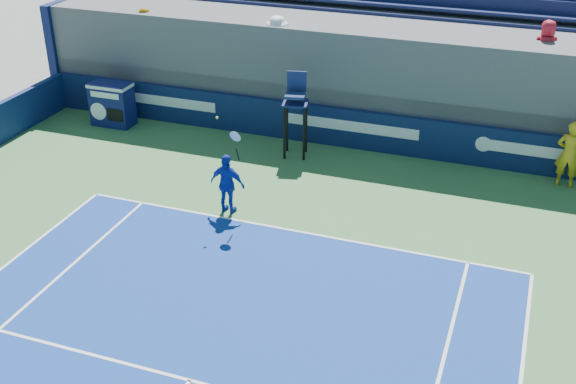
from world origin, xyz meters
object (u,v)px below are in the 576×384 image
(umpire_chair, at_px, (296,106))
(tennis_player, at_px, (228,184))
(ball_person, at_px, (569,154))
(match_clock, at_px, (112,103))

(umpire_chair, relative_size, tennis_player, 0.96)
(ball_person, distance_m, umpire_chair, 7.47)
(ball_person, distance_m, match_clock, 13.67)
(umpire_chair, bearing_deg, tennis_player, -96.62)
(ball_person, relative_size, umpire_chair, 0.74)
(umpire_chair, bearing_deg, match_clock, 177.92)
(ball_person, bearing_deg, tennis_player, 32.79)
(ball_person, xyz_separation_m, tennis_player, (-7.86, -4.38, -0.13))
(match_clock, height_order, tennis_player, tennis_player)
(ball_person, bearing_deg, match_clock, 5.13)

